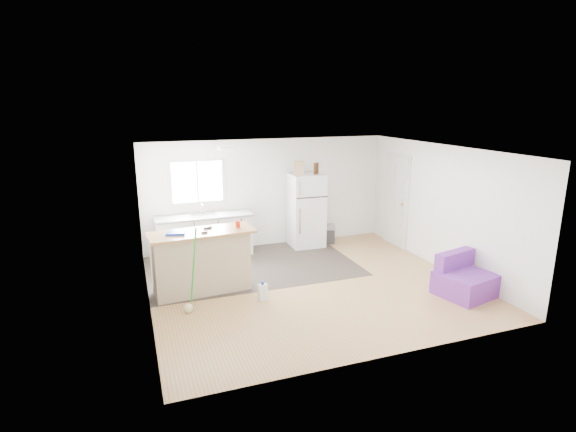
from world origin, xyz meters
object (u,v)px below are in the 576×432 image
object	(u,v)px
kitchen_cabinets	(205,235)
red_cup	(238,224)
bottle_right	(317,168)
cooler	(323,234)
bottle_left	(315,169)
refrigerator	(306,210)
cardboard_box	(299,168)
mop	(190,297)
peninsula	(201,261)
blue_tray	(176,233)
purple_seat	(463,280)
cleaner_jug	(263,292)

from	to	relation	value
kitchen_cabinets	red_cup	world-z (taller)	red_cup
red_cup	bottle_right	bearing A→B (deg)	37.56
cooler	bottle_left	bearing A→B (deg)	-129.10
kitchen_cabinets	refrigerator	bearing A→B (deg)	-2.27
refrigerator	cardboard_box	xyz separation A→B (m)	(-0.22, -0.08, 0.97)
mop	bottle_left	world-z (taller)	bottle_left
mop	bottle_left	distance (m)	4.18
cardboard_box	bottle_left	size ratio (longest dim) A/B	1.20
cardboard_box	bottle_left	bearing A→B (deg)	-6.34
peninsula	cooler	size ratio (longest dim) A/B	2.92
blue_tray	bottle_right	distance (m)	3.76
cooler	red_cup	bearing A→B (deg)	-123.79
blue_tray	refrigerator	bearing A→B (deg)	30.47
red_cup	blue_tray	size ratio (longest dim) A/B	0.40
bottle_left	bottle_right	xyz separation A→B (m)	(0.08, 0.07, 0.00)
mop	blue_tray	size ratio (longest dim) A/B	4.56
purple_seat	blue_tray	bearing A→B (deg)	147.45
purple_seat	red_cup	bearing A→B (deg)	141.70
cleaner_jug	red_cup	size ratio (longest dim) A/B	2.72
red_cup	cardboard_box	world-z (taller)	cardboard_box
cooler	mop	size ratio (longest dim) A/B	0.45
peninsula	bottle_left	distance (m)	3.47
red_cup	bottle_left	size ratio (longest dim) A/B	0.48
purple_seat	refrigerator	bearing A→B (deg)	100.69
purple_seat	mop	xyz separation A→B (m)	(-4.44, 0.93, -0.02)
cleaner_jug	blue_tray	xyz separation A→B (m)	(-1.27, 0.68, 0.95)
cleaner_jug	peninsula	bearing A→B (deg)	138.40
peninsula	bottle_right	world-z (taller)	bottle_right
purple_seat	mop	size ratio (longest dim) A/B	0.72
cleaner_jug	bottle_left	distance (m)	3.44
cleaner_jug	bottle_left	world-z (taller)	bottle_left
purple_seat	mop	world-z (taller)	mop
purple_seat	blue_tray	xyz separation A→B (m)	(-4.54, 1.61, 0.84)
red_cup	bottle_left	world-z (taller)	bottle_left
purple_seat	blue_tray	distance (m)	4.89
red_cup	cardboard_box	bearing A→B (deg)	43.44
mop	bottle_right	bearing A→B (deg)	20.92
refrigerator	blue_tray	size ratio (longest dim) A/B	5.47
refrigerator	cooler	size ratio (longest dim) A/B	2.67
peninsula	bottle_right	bearing A→B (deg)	26.40
kitchen_cabinets	peninsula	world-z (taller)	kitchen_cabinets
refrigerator	purple_seat	size ratio (longest dim) A/B	1.65
peninsula	cleaner_jug	distance (m)	1.19
refrigerator	purple_seat	xyz separation A→B (m)	(1.49, -3.40, -0.57)
refrigerator	cleaner_jug	xyz separation A→B (m)	(-1.77, -2.47, -0.68)
blue_tray	mop	bearing A→B (deg)	-82.25
purple_seat	bottle_right	bearing A→B (deg)	97.73
purple_seat	cardboard_box	bearing A→B (deg)	104.21
cleaner_jug	bottle_left	size ratio (longest dim) A/B	1.31
cooler	red_cup	xyz separation A→B (m)	(-2.45, -1.83, 0.93)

